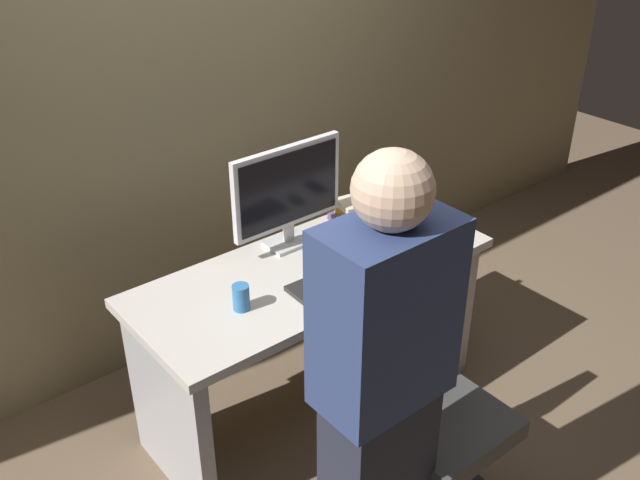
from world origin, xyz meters
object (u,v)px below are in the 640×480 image
Objects in this scene: desk at (313,312)px; cell_phone at (427,246)px; mouse at (387,251)px; office_chair at (429,421)px; person_at_desk at (381,396)px; book_stack at (357,211)px; keyboard at (337,277)px; cup_near_keyboard at (241,297)px; monitor at (288,191)px.

desk is 10.70× the size of cell_phone.
mouse is 0.69× the size of cell_phone.
person_at_desk is at bearing -163.30° from office_chair.
keyboard is at bearing -140.95° from book_stack.
office_chair is 1.04m from book_stack.
desk is 3.58× the size of keyboard.
office_chair is 6.53× the size of cell_phone.
cell_phone is (0.48, -0.05, -0.01)m from keyboard.
book_stack is at bearing 65.00° from office_chair.
cup_near_keyboard is (-0.70, 0.05, 0.03)m from mouse.
office_chair is at bearing -90.62° from desk.
cup_near_keyboard is at bearing 171.89° from keyboard.
book_stack is at bearing 40.91° from keyboard.
person_at_desk is 0.75m from cup_near_keyboard.
person_at_desk reaches higher than book_stack.
cell_phone is at bearing -3.76° from keyboard.
desk is at bearing -156.47° from book_stack.
person_at_desk is at bearing -118.63° from keyboard.
office_chair is 4.16× the size of book_stack.
monitor reaches higher than book_stack.
cell_phone is at bearing 46.04° from office_chair.
monitor is at bearing 79.65° from desk.
book_stack is (0.40, 0.17, 0.28)m from desk.
monitor is at bearing 88.08° from keyboard.
office_chair is 0.75m from mouse.
cell_phone is (0.45, -0.40, -0.25)m from monitor.
mouse is (0.31, -0.12, 0.25)m from desk.
cup_near_keyboard is (-0.01, 0.75, -0.03)m from person_at_desk.
book_stack is at bearing 51.61° from person_at_desk.
keyboard is at bearing -93.78° from monitor.
monitor is (0.04, 0.21, 0.48)m from desk.
keyboard is (0.40, 0.68, -0.07)m from person_at_desk.
book_stack is (0.39, 0.31, 0.05)m from keyboard.
monitor is 0.49m from mouse.
monitor reaches higher than keyboard.
person_at_desk is at bearing -134.87° from mouse.
keyboard is 0.42m from cup_near_keyboard.
office_chair is at bearing -92.90° from monitor.
keyboard is at bearing -176.45° from mouse.
keyboard reaches higher than cell_phone.
person_at_desk reaches higher than cell_phone.
monitor is (0.42, 1.03, 0.17)m from person_at_desk.
cup_near_keyboard is 0.83m from book_stack.
cup_near_keyboard reaches higher than cell_phone.
cup_near_keyboard is 0.89m from cell_phone.
person_at_desk is (-0.38, -0.11, 0.41)m from office_chair.
monitor is 0.65m from cell_phone.
desk is at bearing 154.07° from cell_phone.
office_chair is 0.57× the size of person_at_desk.
office_chair is 9.40× the size of mouse.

